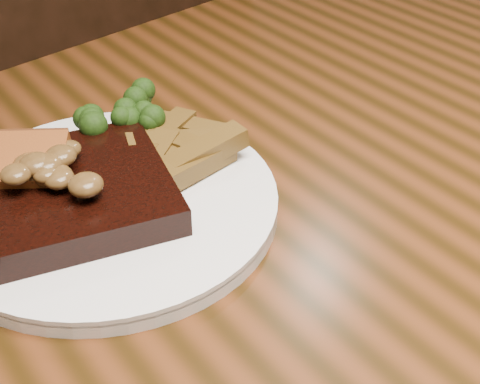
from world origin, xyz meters
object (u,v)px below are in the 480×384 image
(steak, at_px, (47,200))
(garlic_bread, at_px, (6,186))
(dining_table, at_px, (242,303))
(plate, at_px, (110,205))
(potato_wedges, at_px, (187,161))
(chair_far, at_px, (88,128))

(steak, height_order, garlic_bread, steak)
(dining_table, height_order, garlic_bread, garlic_bread)
(dining_table, distance_m, steak, 0.20)
(dining_table, height_order, steak, steak)
(plate, relative_size, potato_wedges, 2.59)
(chair_far, height_order, steak, chair_far)
(chair_far, height_order, garlic_bread, chair_far)
(potato_wedges, bearing_deg, garlic_bread, 157.13)
(steak, bearing_deg, chair_far, 78.02)
(dining_table, bearing_deg, steak, 145.03)
(dining_table, height_order, chair_far, chair_far)
(dining_table, distance_m, chair_far, 0.57)
(chair_far, bearing_deg, plate, 61.98)
(chair_far, bearing_deg, garlic_bread, 52.61)
(chair_far, xyz_separation_m, steak, (-0.23, -0.46, 0.24))
(plate, height_order, garlic_bread, garlic_bread)
(chair_far, relative_size, steak, 5.06)
(plate, bearing_deg, dining_table, -44.49)
(dining_table, xyz_separation_m, steak, (-0.13, 0.09, 0.12))
(plate, bearing_deg, steak, 167.38)
(chair_far, xyz_separation_m, garlic_bread, (-0.25, -0.42, 0.24))
(garlic_bread, bearing_deg, steak, -33.05)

